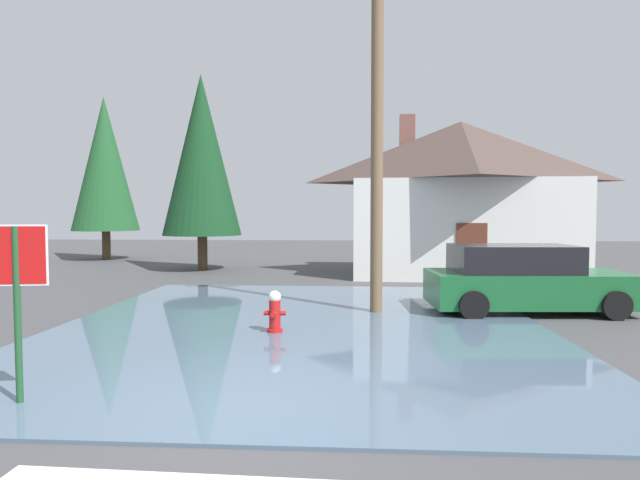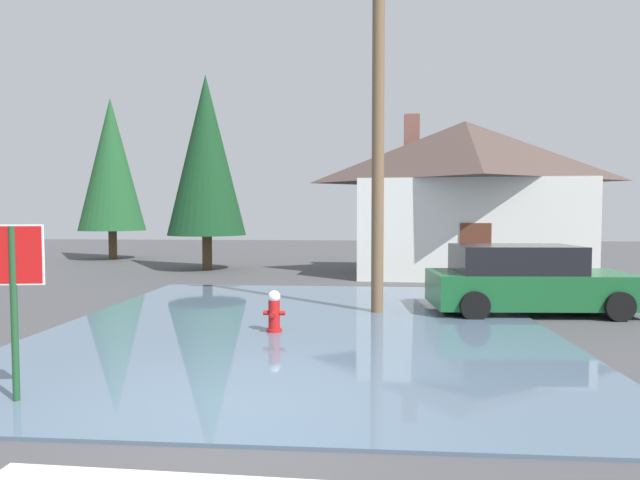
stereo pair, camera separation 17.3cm
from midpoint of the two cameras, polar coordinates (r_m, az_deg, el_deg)
ground_plane at (r=6.44m, az=-8.27°, el=-18.46°), size 80.00×80.00×0.10m
flood_puddle at (r=10.83m, az=-1.56°, el=-9.24°), size 9.74×11.27×0.04m
stop_sign_near at (r=7.17m, az=-29.91°, el=-3.51°), size 0.72×0.14×2.16m
fire_hydrant at (r=10.08m, az=-4.54°, el=-7.90°), size 0.42×0.36×0.83m
utility_pole at (r=12.15m, az=6.77°, el=12.22°), size 1.60×0.28×8.20m
house at (r=20.59m, az=15.72°, el=4.73°), size 8.74×6.28×6.25m
parked_car at (r=13.06m, az=21.90°, el=-4.12°), size 4.62×2.31×1.57m
pine_tree_tall_left at (r=22.06m, az=-12.10°, el=9.00°), size 3.19×3.19×7.96m
pine_tree_mid_left at (r=28.64m, az=-21.68°, el=7.66°), size 3.27×3.27×8.16m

